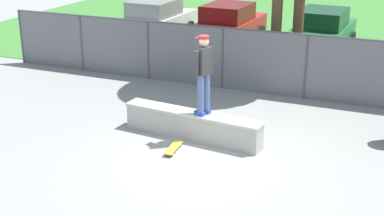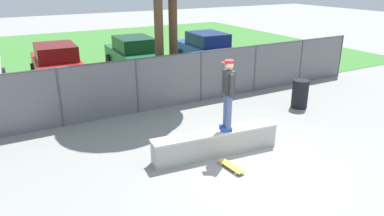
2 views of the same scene
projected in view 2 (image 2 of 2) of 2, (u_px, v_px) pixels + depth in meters
name	position (u px, v px, depth m)	size (l,w,h in m)	color
ground_plane	(260.00, 167.00, 8.79)	(80.00, 80.00, 0.00)	gray
grass_strip	(95.00, 54.00, 21.29)	(29.39, 20.00, 0.02)	#3D7A33
concrete_ledge	(216.00, 143.00, 9.31)	(3.48, 0.82, 0.65)	#A8A59E
skateboarder	(228.00, 92.00, 8.94)	(0.37, 0.58, 1.84)	#2647A5
skateboard	(231.00, 166.00, 8.67)	(0.28, 0.82, 0.09)	gold
chainlink_fence	(171.00, 79.00, 12.50)	(17.46, 0.07, 1.88)	#4C4C51
car_red	(57.00, 63.00, 15.58)	(2.14, 4.26, 1.66)	#B21E1E
car_green	(134.00, 54.00, 17.41)	(2.14, 4.26, 1.66)	#1E6638
car_blue	(207.00, 48.00, 18.73)	(2.14, 4.26, 1.66)	#233D9E
trash_bin	(300.00, 94.00, 12.60)	(0.56, 0.56, 1.00)	black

